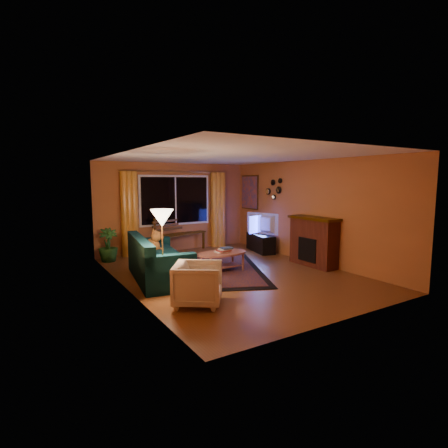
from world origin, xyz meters
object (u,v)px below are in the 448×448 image
coffee_table (222,262)px  tv_console (260,243)px  bench (181,243)px  armchair (198,282)px  floor_lamp (163,252)px  sofa (159,258)px

coffee_table → tv_console: tv_console is taller
bench → tv_console: bench is taller
armchair → tv_console: 4.56m
tv_console → floor_lamp: bearing=-137.2°
sofa → armchair: 1.74m
armchair → coffee_table: (1.41, 1.59, -0.16)m
sofa → coffee_table: bearing=2.3°
sofa → armchair: sofa is taller
sofa → floor_lamp: bearing=-97.6°
bench → armchair: size_ratio=2.19×
sofa → floor_lamp: (-0.27, -0.93, 0.31)m
floor_lamp → sofa: bearing=73.8°
bench → armchair: (-1.53, -4.09, 0.13)m
bench → floor_lamp: floor_lamp is taller
bench → tv_console: bearing=-50.5°
armchair → floor_lamp: 0.94m
sofa → coffee_table: sofa is taller
floor_lamp → coffee_table: (1.68, 0.77, -0.54)m
armchair → tv_console: armchair is taller
sofa → coffee_table: 1.44m
tv_console → armchair: bearing=-126.5°
bench → sofa: sofa is taller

